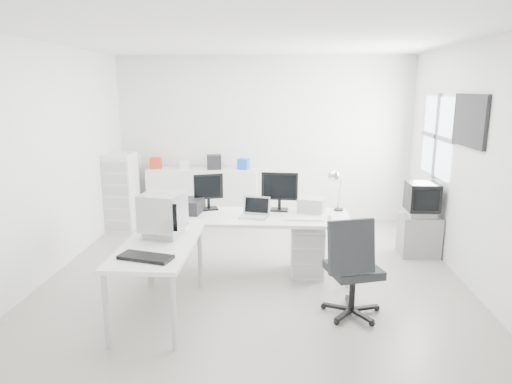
# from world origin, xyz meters

# --- Properties ---
(floor) EXTENTS (5.00, 5.00, 0.01)m
(floor) POSITION_xyz_m (0.00, 0.00, 0.00)
(floor) COLOR beige
(floor) RESTS_ON ground
(ceiling) EXTENTS (5.00, 5.00, 0.01)m
(ceiling) POSITION_xyz_m (0.00, 0.00, 2.80)
(ceiling) COLOR white
(ceiling) RESTS_ON back_wall
(back_wall) EXTENTS (5.00, 0.02, 2.80)m
(back_wall) POSITION_xyz_m (0.00, 2.50, 1.40)
(back_wall) COLOR silver
(back_wall) RESTS_ON floor
(left_wall) EXTENTS (0.02, 5.00, 2.80)m
(left_wall) POSITION_xyz_m (-2.50, 0.00, 1.40)
(left_wall) COLOR silver
(left_wall) RESTS_ON floor
(right_wall) EXTENTS (0.02, 5.00, 2.80)m
(right_wall) POSITION_xyz_m (2.50, 0.00, 1.40)
(right_wall) COLOR silver
(right_wall) RESTS_ON floor
(window) EXTENTS (0.02, 1.20, 1.10)m
(window) POSITION_xyz_m (2.48, 1.20, 1.60)
(window) COLOR white
(window) RESTS_ON right_wall
(wall_picture) EXTENTS (0.04, 0.90, 0.60)m
(wall_picture) POSITION_xyz_m (2.47, 0.10, 1.90)
(wall_picture) COLOR black
(wall_picture) RESTS_ON right_wall
(main_desk) EXTENTS (2.40, 0.80, 0.75)m
(main_desk) POSITION_xyz_m (-0.06, 0.01, 0.38)
(main_desk) COLOR silver
(main_desk) RESTS_ON floor
(side_desk) EXTENTS (0.70, 1.40, 0.75)m
(side_desk) POSITION_xyz_m (-0.91, -1.09, 0.38)
(side_desk) COLOR silver
(side_desk) RESTS_ON floor
(drawer_pedestal) EXTENTS (0.40, 0.50, 0.60)m
(drawer_pedestal) POSITION_xyz_m (0.64, 0.06, 0.30)
(drawer_pedestal) COLOR silver
(drawer_pedestal) RESTS_ON floor
(inkjet_printer) EXTENTS (0.51, 0.42, 0.17)m
(inkjet_printer) POSITION_xyz_m (-0.91, 0.11, 0.83)
(inkjet_printer) COLOR black
(inkjet_printer) RESTS_ON main_desk
(lcd_monitor_small) EXTENTS (0.42, 0.33, 0.47)m
(lcd_monitor_small) POSITION_xyz_m (-0.61, 0.26, 0.98)
(lcd_monitor_small) COLOR black
(lcd_monitor_small) RESTS_ON main_desk
(lcd_monitor_large) EXTENTS (0.47, 0.22, 0.48)m
(lcd_monitor_large) POSITION_xyz_m (0.29, 0.26, 0.99)
(lcd_monitor_large) COLOR black
(lcd_monitor_large) RESTS_ON main_desk
(laptop) EXTENTS (0.40, 0.41, 0.22)m
(laptop) POSITION_xyz_m (-0.01, -0.09, 0.86)
(laptop) COLOR #B7B7BA
(laptop) RESTS_ON main_desk
(white_keyboard) EXTENTS (0.45, 0.14, 0.02)m
(white_keyboard) POSITION_xyz_m (0.59, -0.14, 0.76)
(white_keyboard) COLOR silver
(white_keyboard) RESTS_ON main_desk
(white_mouse) EXTENTS (0.06, 0.06, 0.06)m
(white_mouse) POSITION_xyz_m (0.89, -0.09, 0.78)
(white_mouse) COLOR silver
(white_mouse) RESTS_ON main_desk
(laser_printer) EXTENTS (0.37, 0.33, 0.18)m
(laser_printer) POSITION_xyz_m (0.69, 0.23, 0.84)
(laser_printer) COLOR #A5A5A5
(laser_printer) RESTS_ON main_desk
(desk_lamp) EXTENTS (0.19, 0.19, 0.49)m
(desk_lamp) POSITION_xyz_m (1.04, 0.31, 1.00)
(desk_lamp) COLOR silver
(desk_lamp) RESTS_ON main_desk
(crt_monitor) EXTENTS (0.47, 0.47, 0.46)m
(crt_monitor) POSITION_xyz_m (-0.91, -0.84, 0.98)
(crt_monitor) COLOR #B7B7BA
(crt_monitor) RESTS_ON side_desk
(black_keyboard) EXTENTS (0.53, 0.32, 0.03)m
(black_keyboard) POSITION_xyz_m (-0.91, -1.49, 0.77)
(black_keyboard) COLOR black
(black_keyboard) RESTS_ON side_desk
(office_chair) EXTENTS (0.77, 0.77, 1.07)m
(office_chair) POSITION_xyz_m (1.05, -0.99, 0.54)
(office_chair) COLOR #282A2D
(office_chair) RESTS_ON floor
(tv_cabinet) EXTENTS (0.51, 0.42, 0.56)m
(tv_cabinet) POSITION_xyz_m (2.22, 0.79, 0.28)
(tv_cabinet) COLOR slate
(tv_cabinet) RESTS_ON floor
(crt_tv) EXTENTS (0.50, 0.48, 0.45)m
(crt_tv) POSITION_xyz_m (2.22, 0.79, 0.78)
(crt_tv) COLOR black
(crt_tv) RESTS_ON tv_cabinet
(sideboard) EXTENTS (1.85, 0.46, 0.93)m
(sideboard) POSITION_xyz_m (-1.03, 2.24, 0.46)
(sideboard) COLOR silver
(sideboard) RESTS_ON floor
(clutter_box_a) EXTENTS (0.20, 0.19, 0.18)m
(clutter_box_a) POSITION_xyz_m (-1.83, 2.24, 1.02)
(clutter_box_a) COLOR #B7311A
(clutter_box_a) RESTS_ON sideboard
(clutter_box_b) EXTENTS (0.16, 0.14, 0.15)m
(clutter_box_b) POSITION_xyz_m (-1.33, 2.24, 1.00)
(clutter_box_b) COLOR silver
(clutter_box_b) RESTS_ON sideboard
(clutter_box_c) EXTENTS (0.27, 0.25, 0.24)m
(clutter_box_c) POSITION_xyz_m (-0.83, 2.24, 1.05)
(clutter_box_c) COLOR black
(clutter_box_c) RESTS_ON sideboard
(clutter_box_d) EXTENTS (0.21, 0.20, 0.18)m
(clutter_box_d) POSITION_xyz_m (-0.33, 2.24, 1.02)
(clutter_box_d) COLOR blue
(clutter_box_d) RESTS_ON sideboard
(clutter_bottle) EXTENTS (0.07, 0.07, 0.22)m
(clutter_bottle) POSITION_xyz_m (-2.13, 2.28, 1.04)
(clutter_bottle) COLOR silver
(clutter_bottle) RESTS_ON sideboard
(filing_cabinet) EXTENTS (0.44, 0.52, 1.24)m
(filing_cabinet) POSITION_xyz_m (-2.28, 1.77, 0.62)
(filing_cabinet) COLOR silver
(filing_cabinet) RESTS_ON floor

